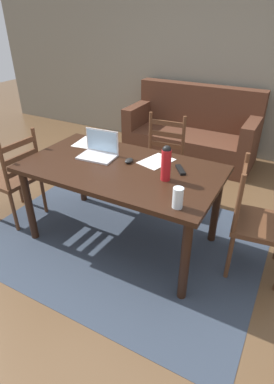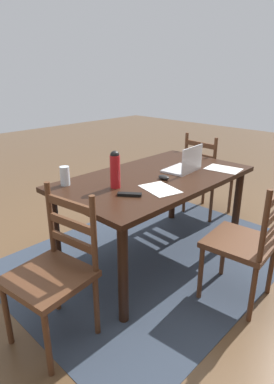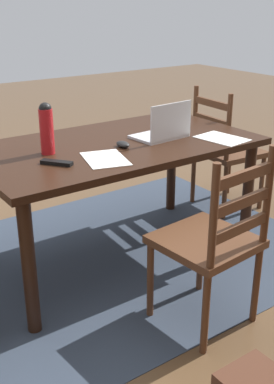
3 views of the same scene
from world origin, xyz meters
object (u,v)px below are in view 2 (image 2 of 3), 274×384
at_px(water_bottle, 115,169).
at_px(drinking_glass, 65,176).
at_px(tv_remote, 130,194).
at_px(chair_far_head, 246,243).
at_px(dining_table, 155,186).
at_px(chair_right_far, 54,273).
at_px(chair_left_near, 207,176).
at_px(computer_mouse, 164,177).
at_px(laptop, 186,165).

bearing_deg(water_bottle, drinking_glass, -54.25).
bearing_deg(tv_remote, chair_far_head, 88.43).
distance_m(chair_far_head, tv_remote, 0.88).
xyz_separation_m(dining_table, tv_remote, (0.47, 0.17, 0.10)).
bearing_deg(drinking_glass, chair_right_far, 48.27).
bearing_deg(tv_remote, chair_left_near, 155.93).
bearing_deg(tv_remote, dining_table, 162.78).
bearing_deg(chair_left_near, water_bottle, 5.84).
bearing_deg(water_bottle, chair_right_far, 16.94).
bearing_deg(computer_mouse, chair_left_near, -167.67).
bearing_deg(dining_table, chair_far_head, 90.24).
bearing_deg(chair_right_far, dining_table, -170.80).
bearing_deg(computer_mouse, tv_remote, 5.50).
xyz_separation_m(water_bottle, tv_remote, (0.05, 0.20, -0.14)).
xyz_separation_m(laptop, water_bottle, (0.71, -0.13, 0.09)).
height_order(chair_far_head, tv_remote, chair_far_head).
bearing_deg(computer_mouse, water_bottle, -20.90).
xyz_separation_m(dining_table, chair_left_near, (-1.13, -0.19, -0.21)).
xyz_separation_m(chair_left_near, computer_mouse, (1.14, 0.30, 0.32)).
distance_m(dining_table, water_bottle, 0.49).
relative_size(laptop, computer_mouse, 3.37).
distance_m(dining_table, chair_right_far, 1.16).
xyz_separation_m(laptop, computer_mouse, (0.30, 0.00, -0.04)).
distance_m(laptop, tv_remote, 0.76).
height_order(computer_mouse, tv_remote, computer_mouse).
relative_size(chair_right_far, tv_remote, 5.59).
bearing_deg(drinking_glass, chair_left_near, 174.88).
relative_size(laptop, tv_remote, 1.98).
relative_size(chair_far_head, tv_remote, 5.59).
distance_m(water_bottle, drinking_glass, 0.40).
xyz_separation_m(laptop, tv_remote, (0.75, 0.06, -0.05)).
height_order(chair_far_head, chair_right_far, same).
height_order(chair_right_far, tv_remote, chair_right_far).
bearing_deg(laptop, computer_mouse, 0.70).
height_order(chair_far_head, water_bottle, water_bottle).
height_order(water_bottle, drinking_glass, water_bottle).
bearing_deg(chair_right_far, tv_remote, -178.56).
bearing_deg(chair_far_head, water_bottle, -63.94).
bearing_deg(chair_right_far, chair_left_near, -170.60).
distance_m(chair_far_head, chair_left_near, 1.52).
bearing_deg(drinking_glass, dining_table, 151.80).
bearing_deg(drinking_glass, chair_far_head, 118.84).
height_order(laptop, tv_remote, laptop).
bearing_deg(chair_left_near, drinking_glass, -5.12).
relative_size(chair_left_near, water_bottle, 3.36).
distance_m(laptop, drinking_glass, 1.04).
distance_m(dining_table, chair_left_near, 1.16).
height_order(dining_table, chair_left_near, chair_left_near).
relative_size(water_bottle, computer_mouse, 2.83).
height_order(chair_left_near, computer_mouse, chair_left_near).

